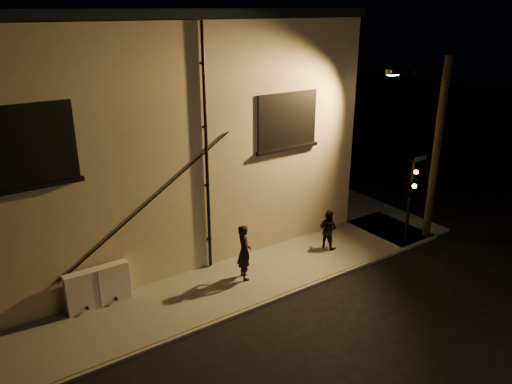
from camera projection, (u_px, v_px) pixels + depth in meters
ground at (301, 289)px, 16.62m from camera, size 90.00×90.00×0.00m
sidewalk at (257, 233)px, 20.63m from camera, size 21.00×16.00×0.12m
building at (108, 122)px, 20.41m from camera, size 16.20×12.23×8.80m
utility_cabinet at (98, 287)px, 15.30m from camera, size 1.96×0.33×1.29m
pedestrian_a at (244, 252)px, 16.75m from camera, size 0.65×0.82×1.96m
pedestrian_b at (328, 229)px, 19.01m from camera, size 0.77×0.88×1.54m
traffic_signal at (410, 188)px, 18.76m from camera, size 1.15×1.99×3.44m
streetlamp_pole at (434, 147)px, 18.96m from camera, size 2.03×1.39×7.23m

